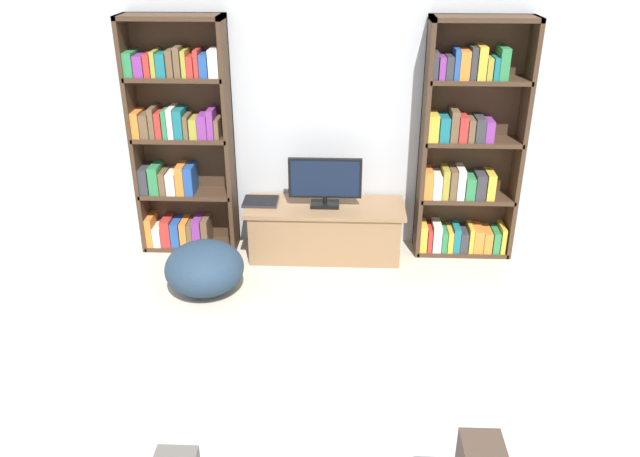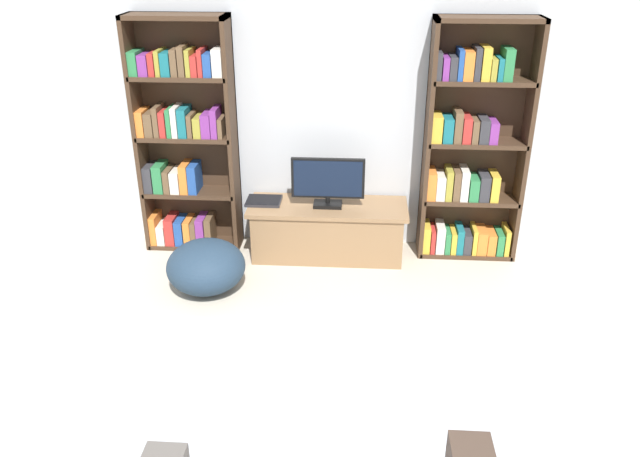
# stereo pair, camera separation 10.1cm
# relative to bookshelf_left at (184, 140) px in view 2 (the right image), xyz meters

# --- Properties ---
(wall_back) EXTENTS (8.80, 0.06, 2.60)m
(wall_back) POSITION_rel_bookshelf_left_xyz_m (1.23, 0.18, 0.33)
(wall_back) COLOR silver
(wall_back) RESTS_ON ground_plane
(bookshelf_left) EXTENTS (0.83, 0.30, 2.00)m
(bookshelf_left) POSITION_rel_bookshelf_left_xyz_m (0.00, 0.00, 0.00)
(bookshelf_left) COLOR #422D1E
(bookshelf_left) RESTS_ON ground_plane
(bookshelf_right) EXTENTS (0.83, 0.30, 2.00)m
(bookshelf_right) POSITION_rel_bookshelf_left_xyz_m (2.41, 0.00, -0.04)
(bookshelf_right) COLOR #422D1E
(bookshelf_right) RESTS_ON ground_plane
(tv_stand) EXTENTS (1.35, 0.51, 0.47)m
(tv_stand) POSITION_rel_bookshelf_left_xyz_m (1.23, -0.14, -0.74)
(tv_stand) COLOR #8E6B47
(tv_stand) RESTS_ON ground_plane
(television) EXTENTS (0.61, 0.16, 0.42)m
(television) POSITION_rel_bookshelf_left_xyz_m (1.23, -0.15, -0.28)
(television) COLOR black
(television) RESTS_ON tv_stand
(laptop) EXTENTS (0.30, 0.25, 0.03)m
(laptop) POSITION_rel_bookshelf_left_xyz_m (0.68, -0.11, -0.49)
(laptop) COLOR #28282D
(laptop) RESTS_ON tv_stand
(area_rug) EXTENTS (2.37, 1.62, 0.02)m
(area_rug) POSITION_rel_bookshelf_left_xyz_m (1.40, -2.04, -0.97)
(area_rug) COLOR #B2B7C1
(area_rug) RESTS_ON ground_plane
(beanbag_ottoman) EXTENTS (0.62, 0.62, 0.41)m
(beanbag_ottoman) POSITION_rel_bookshelf_left_xyz_m (0.31, -0.80, -0.77)
(beanbag_ottoman) COLOR #23384C
(beanbag_ottoman) RESTS_ON ground_plane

